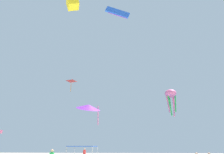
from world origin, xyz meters
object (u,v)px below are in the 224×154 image
Objects in this scene: kite_delta_purple at (88,107)px; kite_octopus_pink at (171,95)px; canopy_tent at (83,147)px; kite_diamond_red at (71,82)px; kite_parafoil_blue at (118,12)px; person_central at (84,153)px.

kite_octopus_pink is at bearing 177.47° from kite_delta_purple.
canopy_tent is 1.07× the size of kite_diamond_red.
canopy_tent is at bearing -168.00° from kite_parafoil_blue.
kite_parafoil_blue is 0.62× the size of kite_delta_purple.
kite_diamond_red reaches higher than person_central.
canopy_tent is 10.60m from person_central.
canopy_tent is at bearing -49.85° from kite_octopus_pink.
kite_octopus_pink reaches higher than canopy_tent.
kite_delta_purple is (0.05, 1.25, 7.81)m from person_central.
kite_parafoil_blue is 24.50m from kite_diamond_red.
kite_parafoil_blue is at bearing -33.82° from person_central.
kite_octopus_pink is at bearing 53.05° from kite_parafoil_blue.
person_central is (-2.18, 10.33, -0.96)m from canopy_tent.
kite_parafoil_blue is 0.63× the size of kite_octopus_pink.
person_central is 0.66× the size of kite_diamond_red.
kite_diamond_red is at bearing 115.46° from kite_parafoil_blue.
canopy_tent is 0.51× the size of kite_delta_purple.
person_central is at bearing 137.15° from kite_diamond_red.
kite_delta_purple is (-16.86, -8.50, -4.15)m from kite_octopus_pink.
kite_octopus_pink reaches higher than kite_delta_purple.
canopy_tent is 28.25m from kite_diamond_red.
person_central is 7.91m from kite_delta_purple.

